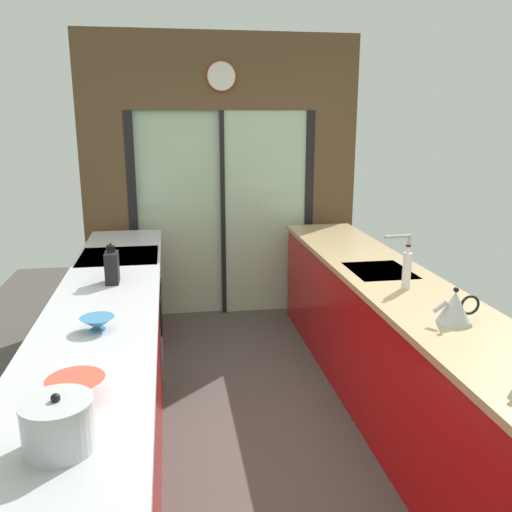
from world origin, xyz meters
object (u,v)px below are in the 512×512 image
object	(u,v)px
stock_pot	(58,425)
mixing_bowl_near	(76,387)
oven_range	(123,313)
soap_bottle_far	(407,270)
kettle	(455,307)
knife_block	(112,267)
mixing_bowl_far	(97,323)

from	to	relation	value
stock_pot	mixing_bowl_near	bearing A→B (deg)	90.00
oven_range	stock_pot	distance (m)	2.54
stock_pot	soap_bottle_far	size ratio (longest dim) A/B	0.82
kettle	knife_block	bearing A→B (deg)	151.10
soap_bottle_far	mixing_bowl_far	bearing A→B (deg)	-167.88
mixing_bowl_near	stock_pot	distance (m)	0.33
mixing_bowl_near	mixing_bowl_far	xyz separation A→B (m)	(0.00, 0.66, -0.00)
knife_block	soap_bottle_far	distance (m)	1.83
stock_pot	soap_bottle_far	bearing A→B (deg)	37.59
kettle	oven_range	bearing A→B (deg)	136.96
stock_pot	oven_range	bearing A→B (deg)	90.43
oven_range	soap_bottle_far	distance (m)	2.19
mixing_bowl_far	kettle	size ratio (longest dim) A/B	0.66
mixing_bowl_near	stock_pot	world-z (taller)	stock_pot
mixing_bowl_far	soap_bottle_far	distance (m)	1.82
knife_block	soap_bottle_far	xyz separation A→B (m)	(1.78, -0.41, 0.02)
mixing_bowl_far	mixing_bowl_near	bearing A→B (deg)	-90.00
mixing_bowl_near	knife_block	distance (m)	1.46
stock_pot	soap_bottle_far	distance (m)	2.25
knife_block	kettle	world-z (taller)	knife_block
oven_range	soap_bottle_far	bearing A→B (deg)	-31.71
kettle	mixing_bowl_far	bearing A→B (deg)	173.99
mixing_bowl_far	stock_pot	distance (m)	0.99
knife_block	soap_bottle_far	world-z (taller)	soap_bottle_far
kettle	soap_bottle_far	bearing A→B (deg)	90.18
mixing_bowl_far	kettle	xyz separation A→B (m)	(1.78, -0.19, 0.05)
mixing_bowl_near	mixing_bowl_far	size ratio (longest dim) A/B	1.30
oven_range	stock_pot	size ratio (longest dim) A/B	4.03
mixing_bowl_near	soap_bottle_far	xyz separation A→B (m)	(1.78, 1.05, 0.08)
mixing_bowl_far	oven_range	bearing A→B (deg)	90.71
oven_range	mixing_bowl_far	world-z (taller)	mixing_bowl_far
oven_range	knife_block	world-z (taller)	knife_block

